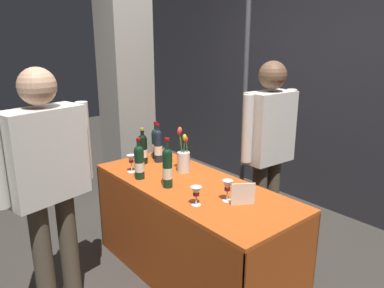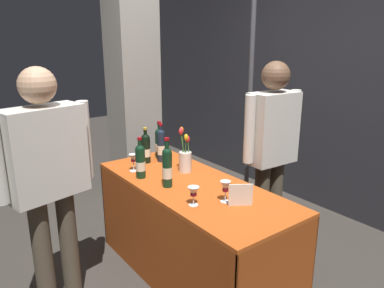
% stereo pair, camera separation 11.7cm
% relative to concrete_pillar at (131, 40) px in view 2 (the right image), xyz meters
% --- Properties ---
extents(ground_plane, '(12.00, 12.00, 0.00)m').
position_rel_concrete_pillar_xyz_m(ground_plane, '(1.55, -0.38, -1.74)').
color(ground_plane, '#38332D').
extents(back_partition, '(7.25, 0.12, 2.45)m').
position_rel_concrete_pillar_xyz_m(back_partition, '(1.55, 1.50, -0.51)').
color(back_partition, '#2D2D33').
rests_on(back_partition, ground_plane).
extents(concrete_pillar, '(0.43, 0.43, 3.47)m').
position_rel_concrete_pillar_xyz_m(concrete_pillar, '(0.00, 0.00, 0.00)').
color(concrete_pillar, gray).
rests_on(concrete_pillar, ground_plane).
extents(tasting_table, '(1.65, 0.68, 0.75)m').
position_rel_concrete_pillar_xyz_m(tasting_table, '(1.55, -0.38, -1.22)').
color(tasting_table, '#B74C19').
rests_on(tasting_table, ground_plane).
extents(featured_wine_bottle, '(0.07, 0.07, 0.31)m').
position_rel_concrete_pillar_xyz_m(featured_wine_bottle, '(1.21, -0.61, -0.86)').
color(featured_wine_bottle, black).
rests_on(featured_wine_bottle, tasting_table).
extents(display_bottle_0, '(0.07, 0.07, 0.33)m').
position_rel_concrete_pillar_xyz_m(display_bottle_0, '(0.98, -0.28, -0.85)').
color(display_bottle_0, '#192333').
rests_on(display_bottle_0, tasting_table).
extents(display_bottle_1, '(0.08, 0.08, 0.30)m').
position_rel_concrete_pillar_xyz_m(display_bottle_1, '(0.93, -0.40, -0.86)').
color(display_bottle_1, black).
rests_on(display_bottle_1, tasting_table).
extents(display_bottle_2, '(0.07, 0.07, 0.36)m').
position_rel_concrete_pillar_xyz_m(display_bottle_2, '(1.48, -0.55, -0.84)').
color(display_bottle_2, black).
rests_on(display_bottle_2, tasting_table).
extents(display_bottle_3, '(0.08, 0.08, 0.32)m').
position_rel_concrete_pillar_xyz_m(display_bottle_3, '(0.89, -0.24, -0.86)').
color(display_bottle_3, black).
rests_on(display_bottle_3, tasting_table).
extents(wine_glass_near_vendor, '(0.07, 0.07, 0.14)m').
position_rel_concrete_pillar_xyz_m(wine_glass_near_vendor, '(1.05, -0.58, -0.89)').
color(wine_glass_near_vendor, silver).
rests_on(wine_glass_near_vendor, tasting_table).
extents(wine_glass_mid, '(0.07, 0.07, 0.12)m').
position_rel_concrete_pillar_xyz_m(wine_glass_mid, '(1.83, -0.58, -0.90)').
color(wine_glass_mid, silver).
rests_on(wine_glass_mid, tasting_table).
extents(wine_glass_near_taster, '(0.07, 0.07, 0.14)m').
position_rel_concrete_pillar_xyz_m(wine_glass_near_taster, '(1.91, -0.39, -0.89)').
color(wine_glass_near_taster, silver).
rests_on(wine_glass_near_taster, tasting_table).
extents(flower_vase, '(0.10, 0.10, 0.36)m').
position_rel_concrete_pillar_xyz_m(flower_vase, '(1.31, -0.27, -0.88)').
color(flower_vase, silver).
rests_on(flower_vase, tasting_table).
extents(brochure_stand, '(0.09, 0.13, 0.14)m').
position_rel_concrete_pillar_xyz_m(brochure_stand, '(2.01, -0.35, -0.92)').
color(brochure_stand, silver).
rests_on(brochure_stand, tasting_table).
extents(vendor_presenter, '(0.23, 0.57, 1.59)m').
position_rel_concrete_pillar_xyz_m(vendor_presenter, '(1.65, 0.33, -0.79)').
color(vendor_presenter, '#4C4233').
rests_on(vendor_presenter, ground_plane).
extents(taster_foreground_right, '(0.30, 0.63, 1.60)m').
position_rel_concrete_pillar_xyz_m(taster_foreground_right, '(1.26, -1.29, -0.77)').
color(taster_foreground_right, '#4C4233').
rests_on(taster_foreground_right, ground_plane).
extents(booth_signpost, '(0.53, 0.04, 2.34)m').
position_rel_concrete_pillar_xyz_m(booth_signpost, '(1.16, 0.58, -0.31)').
color(booth_signpost, '#47474C').
rests_on(booth_signpost, ground_plane).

